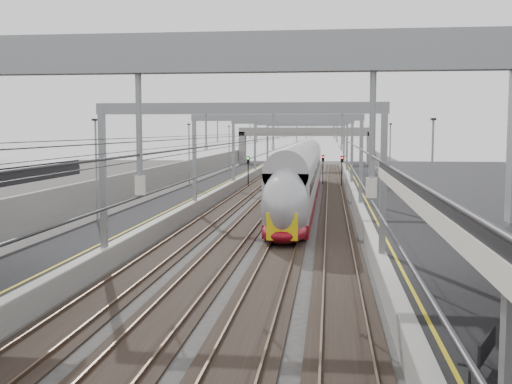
% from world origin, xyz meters
% --- Properties ---
extents(platform_left, '(4.00, 120.00, 1.00)m').
position_xyz_m(platform_left, '(-8.00, 45.00, 0.50)').
color(platform_left, black).
rests_on(platform_left, ground).
extents(platform_right, '(4.00, 120.00, 1.00)m').
position_xyz_m(platform_right, '(8.00, 45.00, 0.50)').
color(platform_right, black).
rests_on(platform_right, ground).
extents(tracks, '(11.40, 140.00, 0.20)m').
position_xyz_m(tracks, '(0.00, 45.00, 0.05)').
color(tracks, black).
rests_on(tracks, ground).
extents(overhead_line, '(13.00, 140.00, 6.60)m').
position_xyz_m(overhead_line, '(0.00, 51.62, 6.14)').
color(overhead_line, gray).
rests_on(overhead_line, platform_left).
extents(overbridge, '(22.00, 2.20, 6.90)m').
position_xyz_m(overbridge, '(0.00, 100.00, 5.31)').
color(overbridge, gray).
rests_on(overbridge, ground).
extents(wall_left, '(0.30, 120.00, 3.20)m').
position_xyz_m(wall_left, '(-11.20, 45.00, 1.60)').
color(wall_left, gray).
rests_on(wall_left, ground).
extents(wall_right, '(0.30, 120.00, 3.20)m').
position_xyz_m(wall_right, '(11.20, 45.00, 1.60)').
color(wall_right, gray).
rests_on(wall_right, ground).
extents(train, '(2.66, 48.55, 4.21)m').
position_xyz_m(train, '(1.50, 50.07, 2.07)').
color(train, maroon).
rests_on(train, ground).
extents(bench, '(1.12, 1.77, 0.90)m').
position_xyz_m(bench, '(7.36, 8.08, 1.54)').
color(bench, black).
rests_on(bench, platform_right).
extents(signal_green, '(0.32, 0.32, 3.48)m').
position_xyz_m(signal_green, '(-5.20, 65.91, 2.42)').
color(signal_green, black).
rests_on(signal_green, ground).
extents(signal_red_near, '(0.32, 0.32, 3.48)m').
position_xyz_m(signal_red_near, '(3.20, 70.73, 2.42)').
color(signal_red_near, black).
rests_on(signal_red_near, ground).
extents(signal_red_far, '(0.32, 0.32, 3.48)m').
position_xyz_m(signal_red_far, '(5.40, 68.61, 2.42)').
color(signal_red_far, black).
rests_on(signal_red_far, ground).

